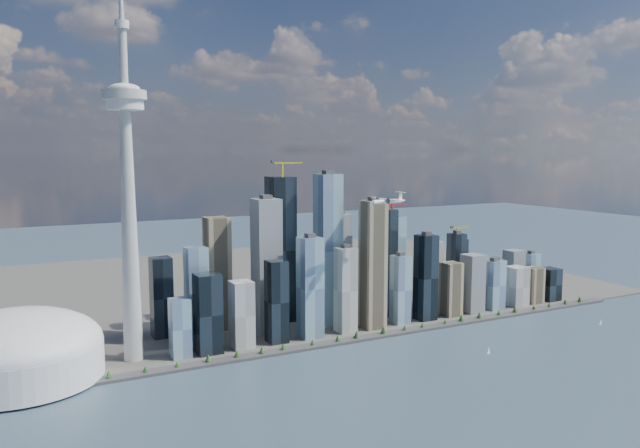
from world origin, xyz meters
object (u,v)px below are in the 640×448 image
sailboat_east (601,322)px  dome_stadium (18,350)px  needle_tower (128,187)px  sailboat_west (488,351)px  airplane (388,201)px

sailboat_east → dome_stadium: bearing=164.4°
dome_stadium → sailboat_east: bearing=-10.6°
needle_tower → sailboat_west: size_ratio=51.16×
airplane → sailboat_west: (98.29, -111.70, -207.64)m
needle_tower → sailboat_east: needle_tower is taller
needle_tower → airplane: 362.10m
sailboat_west → sailboat_east: size_ratio=1.13×
dome_stadium → sailboat_west: bearing=-17.6°
needle_tower → sailboat_west: 542.91m
airplane → sailboat_east: bearing=-21.0°
dome_stadium → sailboat_east: size_ratio=21.08×
sailboat_west → dome_stadium: bearing=143.0°
dome_stadium → airplane: 525.57m
needle_tower → airplane: needle_tower is taller
sailboat_east → needle_tower: bearing=161.6°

